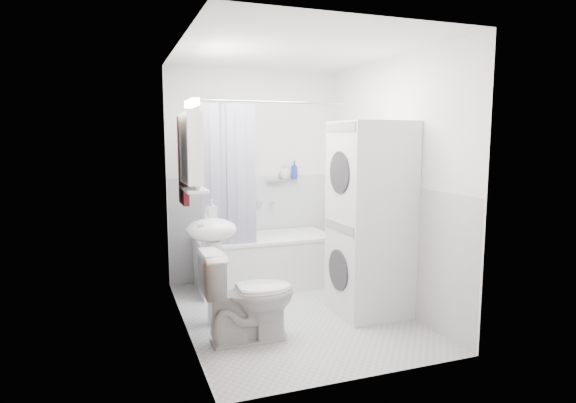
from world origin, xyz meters
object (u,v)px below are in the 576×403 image
object	(u,v)px
sink	(213,246)
washer_dryer	(370,219)
toilet	(249,296)
bathtub	(264,259)

from	to	relation	value
sink	washer_dryer	size ratio (longest dim) A/B	0.58
washer_dryer	toilet	bearing A→B (deg)	-169.36
sink	washer_dryer	bearing A→B (deg)	-8.37
bathtub	toilet	distance (m)	1.44
sink	toilet	bearing A→B (deg)	-65.28
sink	toilet	world-z (taller)	sink
bathtub	washer_dryer	xyz separation A→B (m)	(0.69, -1.11, 0.58)
washer_dryer	sink	bearing A→B (deg)	171.93
bathtub	sink	bearing A→B (deg)	-129.57
bathtub	toilet	xyz separation A→B (m)	(-0.54, -1.34, 0.06)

